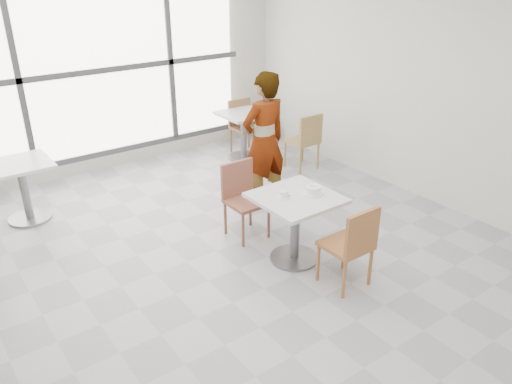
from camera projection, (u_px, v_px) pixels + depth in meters
floor at (239, 269)px, 5.29m from camera, size 7.00×7.00×0.00m
wall_back at (99, 70)px, 7.20m from camera, size 6.00×0.00×6.00m
wall_right at (436, 87)px, 6.26m from camera, size 0.00×7.00×7.00m
window at (100, 70)px, 7.16m from camera, size 4.60×0.07×2.52m
main_table at (296, 216)px, 5.24m from camera, size 0.80×0.80×0.75m
chair_near at (352, 242)px, 4.80m from camera, size 0.42×0.42×0.87m
chair_far at (242, 194)px, 5.77m from camera, size 0.42×0.42×0.87m
oatmeal_bowl at (313, 190)px, 5.18m from camera, size 0.21×0.21×0.09m
coffee_cup at (283, 195)px, 5.10m from camera, size 0.16×0.13×0.07m
person at (264, 142)px, 6.28m from camera, size 0.64×0.43×1.75m
bg_table_left at (23, 183)px, 6.09m from camera, size 0.70×0.70×0.75m
bg_table_right at (244, 129)px, 7.99m from camera, size 0.70×0.70×0.75m
bg_chair_right_near at (306, 138)px, 7.55m from camera, size 0.42×0.42×0.87m
bg_chair_right_far at (243, 123)px, 8.25m from camera, size 0.42×0.42×0.87m
plant_right at (262, 121)px, 8.93m from camera, size 0.43×0.43×0.66m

